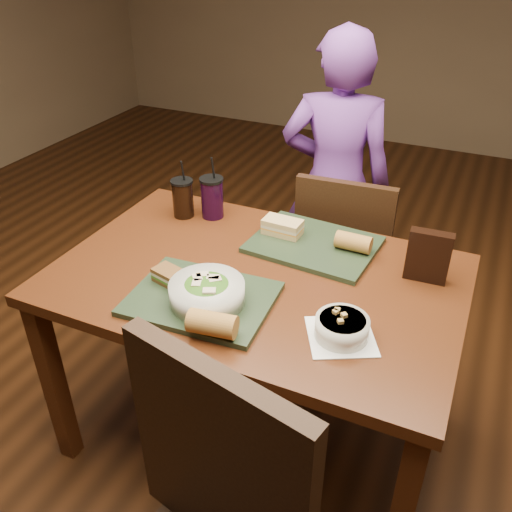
# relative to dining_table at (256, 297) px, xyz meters

# --- Properties ---
(ground) EXTENTS (6.00, 6.00, 0.00)m
(ground) POSITION_rel_dining_table_xyz_m (0.00, 0.00, -0.66)
(ground) COLOR #381C0B
(ground) RESTS_ON ground
(dining_table) EXTENTS (1.30, 0.85, 0.75)m
(dining_table) POSITION_rel_dining_table_xyz_m (0.00, 0.00, 0.00)
(dining_table) COLOR #48210E
(dining_table) RESTS_ON ground
(chair_far) EXTENTS (0.41, 0.41, 0.89)m
(chair_far) POSITION_rel_dining_table_xyz_m (0.14, 0.60, -0.16)
(chair_far) COLOR black
(chair_far) RESTS_ON ground
(diner) EXTENTS (0.56, 0.43, 1.39)m
(diner) POSITION_rel_dining_table_xyz_m (-0.01, 0.90, 0.03)
(diner) COLOR #703697
(diner) RESTS_ON ground
(tray_near) EXTENTS (0.44, 0.34, 0.02)m
(tray_near) POSITION_rel_dining_table_xyz_m (-0.09, -0.20, 0.10)
(tray_near) COLOR #212F1C
(tray_near) RESTS_ON dining_table
(tray_far) EXTENTS (0.44, 0.35, 0.02)m
(tray_far) POSITION_rel_dining_table_xyz_m (0.11, 0.24, 0.10)
(tray_far) COLOR #212F1C
(tray_far) RESTS_ON dining_table
(salad_bowl) EXTENTS (0.22, 0.22, 0.07)m
(salad_bowl) POSITION_rel_dining_table_xyz_m (-0.06, -0.21, 0.15)
(salad_bowl) COLOR silver
(salad_bowl) RESTS_ON tray_near
(soup_bowl) EXTENTS (0.24, 0.24, 0.07)m
(soup_bowl) POSITION_rel_dining_table_xyz_m (0.34, -0.18, 0.12)
(soup_bowl) COLOR white
(soup_bowl) RESTS_ON dining_table
(sandwich_near) EXTENTS (0.11, 0.09, 0.04)m
(sandwich_near) POSITION_rel_dining_table_xyz_m (-0.22, -0.17, 0.13)
(sandwich_near) COLOR #593819
(sandwich_near) RESTS_ON tray_near
(sandwich_far) EXTENTS (0.14, 0.08, 0.05)m
(sandwich_far) POSITION_rel_dining_table_xyz_m (-0.01, 0.25, 0.14)
(sandwich_far) COLOR tan
(sandwich_far) RESTS_ON tray_far
(baguette_near) EXTENTS (0.14, 0.09, 0.07)m
(baguette_near) POSITION_rel_dining_table_xyz_m (0.02, -0.33, 0.14)
(baguette_near) COLOR #AD7533
(baguette_near) RESTS_ON tray_near
(baguette_far) EXTENTS (0.12, 0.06, 0.06)m
(baguette_far) POSITION_rel_dining_table_xyz_m (0.25, 0.25, 0.14)
(baguette_far) COLOR #AD7533
(baguette_far) RESTS_ON tray_far
(cup_cola) EXTENTS (0.08, 0.08, 0.23)m
(cup_cola) POSITION_rel_dining_table_xyz_m (-0.42, 0.26, 0.17)
(cup_cola) COLOR black
(cup_cola) RESTS_ON dining_table
(cup_berry) EXTENTS (0.09, 0.09, 0.24)m
(cup_berry) POSITION_rel_dining_table_xyz_m (-0.32, 0.30, 0.17)
(cup_berry) COLOR black
(cup_berry) RESTS_ON dining_table
(chip_bag) EXTENTS (0.13, 0.05, 0.17)m
(chip_bag) POSITION_rel_dining_table_xyz_m (0.50, 0.20, 0.18)
(chip_bag) COLOR black
(chip_bag) RESTS_ON dining_table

